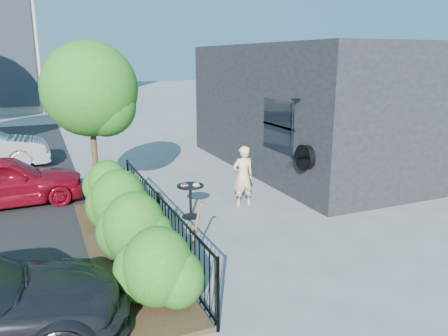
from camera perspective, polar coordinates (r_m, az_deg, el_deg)
name	(u,v)px	position (r m, az deg, el deg)	size (l,w,h in m)	color
ground	(230,234)	(9.27, 0.73, -8.65)	(120.00, 120.00, 0.00)	gray
shop_building	(324,106)	(15.30, 12.95, 7.89)	(6.22, 9.00, 4.00)	black
fence	(159,219)	(8.60, -8.50, -6.65)	(0.05, 6.05, 1.10)	black
planting_bed	(124,250)	(8.67, -12.91, -10.42)	(1.30, 6.00, 0.08)	#382616
shrubs	(126,215)	(8.53, -12.62, -6.03)	(1.10, 5.60, 1.24)	#275D15
patio_tree	(93,95)	(10.66, -16.70, 9.13)	(2.20, 2.20, 3.94)	#3F2B19
cafe_table	(190,195)	(10.06, -4.40, -3.55)	(0.62, 0.62, 0.83)	black
woman	(243,176)	(10.79, 2.52, -1.05)	(0.55, 0.36, 1.52)	beige
shovel	(192,242)	(7.55, -4.15, -9.62)	(0.42, 0.16, 1.27)	brown
car_red	(4,181)	(12.07, -26.83, -1.54)	(1.51, 3.76, 1.28)	maroon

